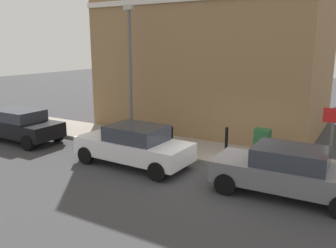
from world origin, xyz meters
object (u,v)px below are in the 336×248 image
(car_black, at_px, (17,124))
(bollard_far_kerb, at_px, (172,139))
(car_grey, at_px, (287,171))
(car_white, at_px, (134,145))
(bollard_near_cabinet, at_px, (226,139))
(utility_cabinet, at_px, (262,146))
(lamppost, at_px, (130,68))
(street_sign, at_px, (332,133))

(car_black, xyz_separation_m, bollard_far_kerb, (1.62, -7.11, -0.05))
(car_grey, bearing_deg, bollard_far_kerb, -19.00)
(car_white, relative_size, bollard_near_cabinet, 4.14)
(utility_cabinet, bearing_deg, car_black, 103.71)
(utility_cabinet, relative_size, bollard_near_cabinet, 1.11)
(car_white, bearing_deg, bollard_near_cabinet, -131.59)
(car_white, bearing_deg, bollard_far_kerb, -109.00)
(lamppost, bearing_deg, utility_cabinet, -89.03)
(car_white, relative_size, car_black, 0.96)
(car_white, distance_m, bollard_far_kerb, 1.74)
(bollard_far_kerb, distance_m, lamppost, 3.72)
(utility_cabinet, xyz_separation_m, street_sign, (-0.89, -2.34, 0.98))
(car_white, bearing_deg, car_black, 1.67)
(bollard_far_kerb, bearing_deg, bollard_near_cabinet, -61.63)
(car_grey, xyz_separation_m, utility_cabinet, (2.41, 1.42, -0.07))
(utility_cabinet, bearing_deg, car_white, 123.11)
(bollard_near_cabinet, distance_m, bollard_far_kerb, 2.12)
(car_white, relative_size, lamppost, 0.75)
(car_grey, bearing_deg, lamppost, -19.01)
(bollard_near_cabinet, bearing_deg, utility_cabinet, -94.07)
(car_grey, height_order, street_sign, street_sign)
(car_black, bearing_deg, lamppost, -152.44)
(car_white, bearing_deg, street_sign, -163.52)
(bollard_far_kerb, relative_size, lamppost, 0.18)
(utility_cabinet, bearing_deg, lamppost, 90.97)
(car_white, xyz_separation_m, lamppost, (2.44, 1.91, 2.54))
(car_white, height_order, car_black, car_white)
(car_white, xyz_separation_m, bollard_far_kerb, (1.63, -0.61, -0.06))
(car_white, distance_m, lamppost, 4.01)
(car_grey, relative_size, utility_cabinet, 3.67)
(car_grey, distance_m, bollard_far_kerb, 4.92)
(car_grey, height_order, bollard_far_kerb, car_grey)
(car_grey, xyz_separation_m, lamppost, (2.31, 7.22, 2.55))
(bollard_far_kerb, relative_size, street_sign, 0.45)
(car_white, xyz_separation_m, utility_cabinet, (2.54, -3.89, -0.08))
(car_white, height_order, street_sign, street_sign)
(car_black, bearing_deg, bollard_near_cabinet, -164.10)
(car_grey, relative_size, car_black, 0.94)
(street_sign, bearing_deg, car_grey, 148.57)
(car_white, distance_m, street_sign, 6.51)
(car_black, xyz_separation_m, lamppost, (2.43, -4.58, 2.55))
(bollard_near_cabinet, xyz_separation_m, street_sign, (-0.99, -3.75, 0.96))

